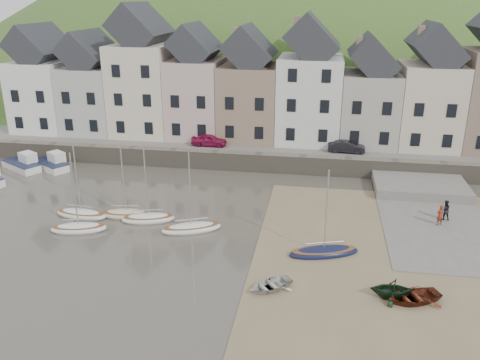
% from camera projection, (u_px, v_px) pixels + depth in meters
% --- Properties ---
extents(ground, '(160.00, 160.00, 0.00)m').
position_uv_depth(ground, '(226.00, 251.00, 34.21)').
color(ground, '#443F35').
rests_on(ground, ground).
extents(quay_land, '(90.00, 30.00, 1.50)m').
position_uv_depth(quay_land, '(274.00, 127.00, 63.55)').
color(quay_land, '#426127').
rests_on(quay_land, ground).
extents(quay_street, '(70.00, 7.00, 0.10)m').
position_uv_depth(quay_street, '(263.00, 146.00, 52.64)').
color(quay_street, slate).
rests_on(quay_street, quay_land).
extents(seawall, '(70.00, 1.20, 1.80)m').
position_uv_depth(seawall, '(258.00, 162.00, 49.62)').
color(seawall, slate).
rests_on(seawall, ground).
extents(beach, '(18.00, 26.00, 0.06)m').
position_uv_depth(beach, '(391.00, 264.00, 32.49)').
color(beach, '#7D6B4C').
rests_on(beach, ground).
extents(slipway, '(8.00, 18.00, 0.12)m').
position_uv_depth(slipway, '(432.00, 217.00, 39.26)').
color(slipway, slate).
rests_on(slipway, ground).
extents(hillside, '(134.40, 84.00, 84.00)m').
position_uv_depth(hillside, '(261.00, 185.00, 96.72)').
color(hillside, '#426127').
rests_on(hillside, ground).
extents(townhouse_terrace, '(61.05, 8.00, 13.93)m').
position_uv_depth(townhouse_terrace, '(284.00, 86.00, 53.60)').
color(townhouse_terrace, white).
rests_on(townhouse_terrace, quay_land).
extents(sailboat_0, '(4.41, 1.91, 6.32)m').
position_uv_depth(sailboat_0, '(81.00, 214.00, 39.39)').
color(sailboat_0, white).
rests_on(sailboat_0, ground).
extents(sailboat_1, '(4.34, 2.49, 6.32)m').
position_uv_depth(sailboat_1, '(79.00, 228.00, 36.99)').
color(sailboat_1, white).
rests_on(sailboat_1, ground).
extents(sailboat_2, '(4.17, 2.02, 6.32)m').
position_uv_depth(sailboat_2, '(126.00, 214.00, 39.40)').
color(sailboat_2, beige).
rests_on(sailboat_2, ground).
extents(sailboat_3, '(4.36, 2.53, 6.32)m').
position_uv_depth(sailboat_3, '(148.00, 218.00, 38.62)').
color(sailboat_3, white).
rests_on(sailboat_3, ground).
extents(sailboat_4, '(4.71, 3.13, 6.32)m').
position_uv_depth(sailboat_4, '(191.00, 228.00, 37.01)').
color(sailboat_4, white).
rests_on(sailboat_4, ground).
extents(sailboat_5, '(5.04, 2.96, 6.32)m').
position_uv_depth(sailboat_5, '(324.00, 252.00, 33.54)').
color(sailboat_5, '#121939').
rests_on(sailboat_5, ground).
extents(motorboat_0, '(5.00, 3.87, 1.70)m').
position_uv_depth(motorboat_0, '(23.00, 164.00, 50.13)').
color(motorboat_0, white).
rests_on(motorboat_0, ground).
extents(motorboat_2, '(4.74, 3.89, 1.70)m').
position_uv_depth(motorboat_2, '(52.00, 163.00, 50.27)').
color(motorboat_2, white).
rests_on(motorboat_2, ground).
extents(rowboat_white, '(3.42, 3.31, 0.58)m').
position_uv_depth(rowboat_white, '(270.00, 285.00, 29.54)').
color(rowboat_white, silver).
rests_on(rowboat_white, beach).
extents(rowboat_green, '(2.55, 2.26, 1.26)m').
position_uv_depth(rowboat_green, '(392.00, 289.00, 28.54)').
color(rowboat_green, black).
rests_on(rowboat_green, beach).
extents(rowboat_red, '(3.85, 3.39, 0.66)m').
position_uv_depth(rowboat_red, '(413.00, 296.00, 28.35)').
color(rowboat_red, maroon).
rests_on(rowboat_red, beach).
extents(person_red, '(0.71, 0.64, 1.62)m').
position_uv_depth(person_red, '(440.00, 215.00, 37.55)').
color(person_red, maroon).
rests_on(person_red, slipway).
extents(person_dark, '(0.82, 0.66, 1.61)m').
position_uv_depth(person_dark, '(445.00, 210.00, 38.46)').
color(person_dark, black).
rests_on(person_dark, slipway).
extents(car_left, '(3.74, 1.57, 1.27)m').
position_uv_depth(car_left, '(209.00, 140.00, 52.34)').
color(car_left, '#981644').
rests_on(car_left, quay_street).
extents(car_right, '(3.73, 1.47, 1.21)m').
position_uv_depth(car_right, '(347.00, 147.00, 50.15)').
color(car_right, black).
rests_on(car_right, quay_street).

